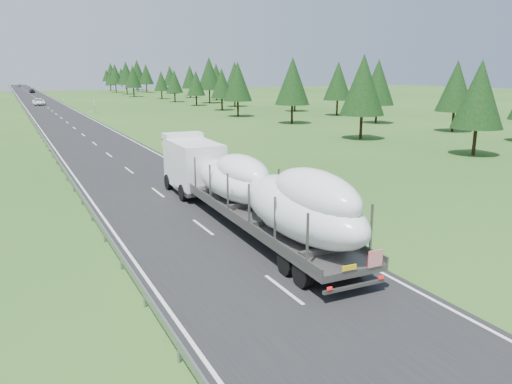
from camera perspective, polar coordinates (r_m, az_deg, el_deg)
name	(u,v)px	position (r m, az deg, el deg)	size (l,w,h in m)	color
ground	(203,227)	(27.83, -6.09, -4.05)	(400.00, 400.00, 0.00)	#2C541C
road_surface	(48,108)	(125.48, -22.69, 8.88)	(10.00, 400.00, 0.02)	black
guardrail	(22,106)	(125.11, -25.15, 8.90)	(0.10, 400.00, 0.76)	slate
marker_posts	(55,94)	(180.71, -22.03, 10.30)	(0.13, 350.08, 1.00)	silver
highway_sign	(94,104)	(106.34, -18.00, 9.54)	(0.08, 0.90, 2.60)	slate
tree_line_right	(202,76)	(139.59, -6.23, 12.99)	(24.55, 300.46, 12.44)	black
boat_truck	(249,186)	(26.92, -0.81, 0.68)	(3.48, 21.97, 4.45)	white
distant_van	(39,102)	(135.28, -23.58, 9.43)	(2.76, 5.99, 1.66)	white
distant_car_dark	(32,91)	(208.92, -24.22, 10.49)	(1.74, 4.33, 1.48)	black
distant_car_blue	(19,85)	(289.47, -25.45, 10.94)	(1.35, 3.87, 1.28)	#1B1F4D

